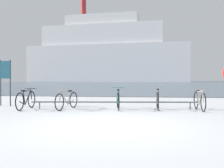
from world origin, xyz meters
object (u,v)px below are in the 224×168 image
object	(u,v)px
bicycle_0	(26,100)
bicycle_3	(158,99)
bicycle_4	(199,100)
info_sign	(5,75)
bicycle_2	(118,99)
ferry_ship	(105,54)
bicycle_1	(67,100)

from	to	relation	value
bicycle_0	bicycle_3	distance (m)	5.03
bicycle_4	info_sign	world-z (taller)	info_sign
bicycle_2	bicycle_4	size ratio (longest dim) A/B	0.95
bicycle_4	ferry_ship	world-z (taller)	ferry_ship
bicycle_1	ferry_ship	size ratio (longest dim) A/B	0.03
bicycle_1	info_sign	distance (m)	3.23
bicycle_1	bicycle_4	bearing A→B (deg)	3.98
bicycle_2	ferry_ship	world-z (taller)	ferry_ship
ferry_ship	bicycle_4	bearing A→B (deg)	-79.02
bicycle_0	info_sign	size ratio (longest dim) A/B	0.86
bicycle_2	bicycle_3	distance (m)	1.51
bicycle_1	bicycle_3	world-z (taller)	bicycle_3
bicycle_2	bicycle_1	bearing A→B (deg)	-172.24
bicycle_0	bicycle_3	world-z (taller)	bicycle_3
bicycle_4	bicycle_2	bearing A→B (deg)	-178.45
bicycle_1	bicycle_2	bearing A→B (deg)	7.76
bicycle_1	bicycle_4	world-z (taller)	bicycle_4
bicycle_0	bicycle_1	bearing A→B (deg)	6.13
bicycle_1	ferry_ship	xyz separation A→B (m)	(-10.71, 81.18, 9.45)
bicycle_0	bicycle_1	xyz separation A→B (m)	(1.55, 0.17, -0.01)
bicycle_0	info_sign	bearing A→B (deg)	144.20
bicycle_1	ferry_ship	world-z (taller)	ferry_ship
bicycle_1	bicycle_3	bearing A→B (deg)	7.42
info_sign	bicycle_2	bearing A→B (deg)	-6.77
bicycle_1	bicycle_3	size ratio (longest dim) A/B	1.01
info_sign	ferry_ship	distance (m)	81.15
bicycle_0	info_sign	distance (m)	1.99
bicycle_2	bicycle_4	bearing A→B (deg)	1.55
bicycle_0	bicycle_2	bearing A→B (deg)	7.04
bicycle_3	bicycle_4	world-z (taller)	bicycle_3
bicycle_2	ferry_ship	distance (m)	82.43
bicycle_3	info_sign	bearing A→B (deg)	176.44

